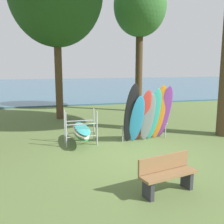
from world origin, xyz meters
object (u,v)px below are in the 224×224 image
at_px(tree_far_left_back, 140,7).
at_px(park_bench, 167,173).
at_px(leaning_board_pile, 148,115).
at_px(board_storage_rack, 81,131).

distance_m(tree_far_left_back, park_bench, 12.20).
relative_size(tree_far_left_back, leaning_board_pile, 3.59).
xyz_separation_m(tree_far_left_back, park_bench, (-3.13, -10.31, -5.73)).
relative_size(tree_far_left_back, park_bench, 5.54).
bearing_deg(park_bench, tree_far_left_back, 73.10).
bearing_deg(tree_far_left_back, park_bench, -106.90).
relative_size(board_storage_rack, park_bench, 1.45).
xyz_separation_m(leaning_board_pile, board_storage_rack, (-2.47, 0.37, -0.52)).
bearing_deg(leaning_board_pile, tree_far_left_back, 72.67).
height_order(tree_far_left_back, leaning_board_pile, tree_far_left_back).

